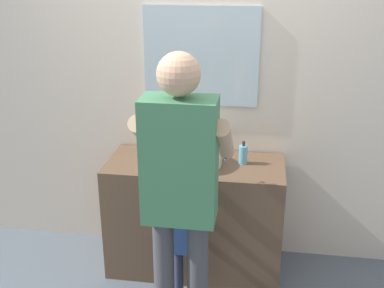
# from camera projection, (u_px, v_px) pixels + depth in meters

# --- Properties ---
(back_wall) EXTENTS (4.40, 0.10, 2.70)m
(back_wall) POSITION_uv_depth(u_px,v_px,m) (202.00, 81.00, 3.44)
(back_wall) COLOR beige
(back_wall) RESTS_ON ground
(vanity_cabinet) EXTENTS (1.24, 0.54, 0.84)m
(vanity_cabinet) POSITION_uv_depth(u_px,v_px,m) (195.00, 216.00, 3.48)
(vanity_cabinet) COLOR brown
(vanity_cabinet) RESTS_ON ground
(sink_basin) EXTENTS (0.37, 0.37, 0.11)m
(sink_basin) POSITION_uv_depth(u_px,v_px,m) (195.00, 157.00, 3.29)
(sink_basin) COLOR white
(sink_basin) RESTS_ON vanity_cabinet
(faucet) EXTENTS (0.18, 0.14, 0.18)m
(faucet) POSITION_uv_depth(u_px,v_px,m) (199.00, 142.00, 3.48)
(faucet) COLOR #B7BABF
(faucet) RESTS_ON vanity_cabinet
(toothbrush_cup) EXTENTS (0.07, 0.07, 0.21)m
(toothbrush_cup) POSITION_uv_depth(u_px,v_px,m) (153.00, 151.00, 3.39)
(toothbrush_cup) COLOR silver
(toothbrush_cup) RESTS_ON vanity_cabinet
(soap_bottle) EXTENTS (0.06, 0.06, 0.17)m
(soap_bottle) POSITION_uv_depth(u_px,v_px,m) (243.00, 154.00, 3.30)
(soap_bottle) COLOR #66B2D1
(soap_bottle) RESTS_ON vanity_cabinet
(child_toddler) EXTENTS (0.26, 0.26, 0.86)m
(child_toddler) POSITION_uv_depth(u_px,v_px,m) (186.00, 234.00, 3.07)
(child_toddler) COLOR #2D334C
(child_toddler) RESTS_ON ground
(adult_parent) EXTENTS (0.54, 0.57, 1.75)m
(adult_parent) POSITION_uv_depth(u_px,v_px,m) (180.00, 178.00, 2.61)
(adult_parent) COLOR #47474C
(adult_parent) RESTS_ON ground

